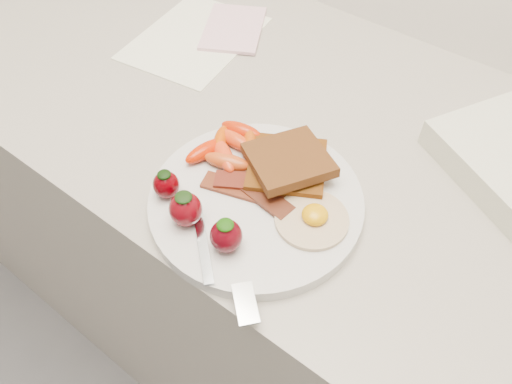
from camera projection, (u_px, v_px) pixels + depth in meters
The scene contains 11 objects.
counter at pixel (300, 284), 1.07m from camera, with size 2.00×0.60×0.90m, color gray.
plate at pixel (256, 202), 0.63m from camera, with size 0.27×0.27×0.02m, color silver.
toast_lower at pixel (287, 166), 0.65m from camera, with size 0.10×0.10×0.01m, color #4A2106.
toast_upper at pixel (289, 160), 0.64m from camera, with size 0.10×0.10×0.01m, color black.
fried_egg at pixel (313, 218), 0.60m from camera, with size 0.09×0.09×0.02m.
bacon_strips at pixel (252, 188), 0.63m from camera, with size 0.13×0.09×0.01m.
baby_carrots at pixel (228, 146), 0.67m from camera, with size 0.09×0.11×0.02m.
strawberries at pixel (194, 212), 0.58m from camera, with size 0.14×0.05×0.05m.
fork at pixel (221, 268), 0.55m from camera, with size 0.16×0.10×0.00m.
paper_sheet at pixel (195, 38), 0.87m from camera, with size 0.18×0.24×0.00m, color white.
notepad at pixel (233, 28), 0.89m from camera, with size 0.10×0.14×0.01m, color #EAB4C5.
Camera 1 is at (0.25, 1.22, 1.40)m, focal length 35.00 mm.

